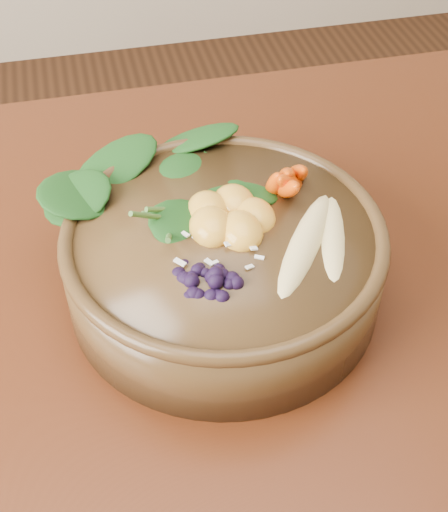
{
  "coord_description": "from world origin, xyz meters",
  "views": [
    {
      "loc": [
        -0.13,
        -0.46,
        1.29
      ],
      "look_at": [
        -0.01,
        0.03,
        0.8
      ],
      "focal_mm": 50.0,
      "sensor_mm": 36.0,
      "label": 1
    }
  ],
  "objects_px": {
    "mandarin_cluster": "(230,205)",
    "banana_halves": "(321,228)",
    "carrot_cluster": "(295,149)",
    "blueberry_pile": "(215,263)",
    "dining_table": "(241,368)",
    "stoneware_bowl": "(224,263)",
    "kale_heap": "(188,166)"
  },
  "relations": [
    {
      "from": "carrot_cluster",
      "to": "mandarin_cluster",
      "type": "xyz_separation_m",
      "value": [
        -0.07,
        -0.04,
        -0.03
      ]
    },
    {
      "from": "stoneware_bowl",
      "to": "kale_heap",
      "type": "bearing_deg",
      "value": 103.58
    },
    {
      "from": "dining_table",
      "to": "stoneware_bowl",
      "type": "bearing_deg",
      "value": 111.3
    },
    {
      "from": "carrot_cluster",
      "to": "blueberry_pile",
      "type": "xyz_separation_m",
      "value": [
        -0.11,
        -0.12,
        -0.02
      ]
    },
    {
      "from": "stoneware_bowl",
      "to": "blueberry_pile",
      "type": "height_order",
      "value": "blueberry_pile"
    },
    {
      "from": "dining_table",
      "to": "carrot_cluster",
      "type": "distance_m",
      "value": 0.25
    },
    {
      "from": "stoneware_bowl",
      "to": "carrot_cluster",
      "type": "height_order",
      "value": "carrot_cluster"
    },
    {
      "from": "mandarin_cluster",
      "to": "banana_halves",
      "type": "bearing_deg",
      "value": -33.04
    },
    {
      "from": "carrot_cluster",
      "to": "blueberry_pile",
      "type": "height_order",
      "value": "carrot_cluster"
    },
    {
      "from": "stoneware_bowl",
      "to": "kale_heap",
      "type": "xyz_separation_m",
      "value": [
        -0.02,
        0.08,
        0.07
      ]
    },
    {
      "from": "kale_heap",
      "to": "banana_halves",
      "type": "height_order",
      "value": "kale_heap"
    },
    {
      "from": "kale_heap",
      "to": "carrot_cluster",
      "type": "height_order",
      "value": "carrot_cluster"
    },
    {
      "from": "banana_halves",
      "to": "blueberry_pile",
      "type": "bearing_deg",
      "value": -141.51
    },
    {
      "from": "blueberry_pile",
      "to": "mandarin_cluster",
      "type": "bearing_deg",
      "value": 67.44
    },
    {
      "from": "dining_table",
      "to": "carrot_cluster",
      "type": "height_order",
      "value": "carrot_cluster"
    },
    {
      "from": "dining_table",
      "to": "banana_halves",
      "type": "bearing_deg",
      "value": -0.35
    },
    {
      "from": "banana_halves",
      "to": "blueberry_pile",
      "type": "xyz_separation_m",
      "value": [
        -0.11,
        -0.03,
        0.01
      ]
    },
    {
      "from": "dining_table",
      "to": "carrot_cluster",
      "type": "xyz_separation_m",
      "value": [
        0.07,
        0.09,
        0.22
      ]
    },
    {
      "from": "dining_table",
      "to": "kale_heap",
      "type": "xyz_separation_m",
      "value": [
        -0.03,
        0.11,
        0.2
      ]
    },
    {
      "from": "dining_table",
      "to": "mandarin_cluster",
      "type": "height_order",
      "value": "mandarin_cluster"
    },
    {
      "from": "kale_heap",
      "to": "stoneware_bowl",
      "type": "bearing_deg",
      "value": -76.42
    },
    {
      "from": "mandarin_cluster",
      "to": "blueberry_pile",
      "type": "xyz_separation_m",
      "value": [
        -0.03,
        -0.08,
        0.0
      ]
    },
    {
      "from": "stoneware_bowl",
      "to": "blueberry_pile",
      "type": "distance_m",
      "value": 0.09
    },
    {
      "from": "kale_heap",
      "to": "banana_halves",
      "type": "xyz_separation_m",
      "value": [
        0.1,
        -0.11,
        -0.01
      ]
    },
    {
      "from": "blueberry_pile",
      "to": "dining_table",
      "type": "bearing_deg",
      "value": 40.31
    },
    {
      "from": "banana_halves",
      "to": "blueberry_pile",
      "type": "height_order",
      "value": "blueberry_pile"
    },
    {
      "from": "stoneware_bowl",
      "to": "mandarin_cluster",
      "type": "bearing_deg",
      "value": 60.37
    },
    {
      "from": "dining_table",
      "to": "blueberry_pile",
      "type": "height_order",
      "value": "blueberry_pile"
    },
    {
      "from": "dining_table",
      "to": "kale_heap",
      "type": "height_order",
      "value": "kale_heap"
    },
    {
      "from": "stoneware_bowl",
      "to": "carrot_cluster",
      "type": "relative_size",
      "value": 3.62
    },
    {
      "from": "carrot_cluster",
      "to": "dining_table",
      "type": "bearing_deg",
      "value": -106.78
    },
    {
      "from": "dining_table",
      "to": "blueberry_pile",
      "type": "xyz_separation_m",
      "value": [
        -0.03,
        -0.03,
        0.2
      ]
    }
  ]
}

